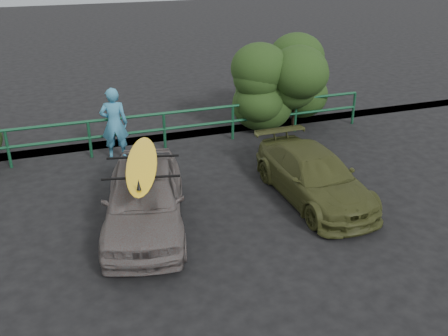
{
  "coord_description": "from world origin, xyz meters",
  "views": [
    {
      "loc": [
        -1.69,
        -7.66,
        5.31
      ],
      "look_at": [
        1.4,
        1.18,
        0.98
      ],
      "focal_mm": 40.0,
      "sensor_mm": 36.0,
      "label": 1
    }
  ],
  "objects_px": {
    "guardrail": "(128,134)",
    "man": "(114,124)",
    "surfboard": "(142,164)",
    "sedan": "(144,198)",
    "olive_vehicle": "(314,176)"
  },
  "relations": [
    {
      "from": "olive_vehicle",
      "to": "man",
      "type": "relative_size",
      "value": 1.96
    },
    {
      "from": "man",
      "to": "guardrail",
      "type": "bearing_deg",
      "value": -135.05
    },
    {
      "from": "man",
      "to": "surfboard",
      "type": "height_order",
      "value": "man"
    },
    {
      "from": "guardrail",
      "to": "man",
      "type": "xyz_separation_m",
      "value": [
        -0.36,
        -0.25,
        0.43
      ]
    },
    {
      "from": "sedan",
      "to": "man",
      "type": "xyz_separation_m",
      "value": [
        -0.04,
        3.71,
        0.3
      ]
    },
    {
      "from": "man",
      "to": "sedan",
      "type": "bearing_deg",
      "value": 100.83
    },
    {
      "from": "sedan",
      "to": "surfboard",
      "type": "distance_m",
      "value": 0.74
    },
    {
      "from": "sedan",
      "to": "olive_vehicle",
      "type": "distance_m",
      "value": 3.76
    },
    {
      "from": "olive_vehicle",
      "to": "guardrail",
      "type": "bearing_deg",
      "value": 129.74
    },
    {
      "from": "guardrail",
      "to": "man",
      "type": "bearing_deg",
      "value": -145.23
    },
    {
      "from": "sedan",
      "to": "man",
      "type": "height_order",
      "value": "man"
    },
    {
      "from": "guardrail",
      "to": "surfboard",
      "type": "xyz_separation_m",
      "value": [
        -0.32,
        -3.96,
        0.88
      ]
    },
    {
      "from": "guardrail",
      "to": "olive_vehicle",
      "type": "bearing_deg",
      "value": -49.06
    },
    {
      "from": "guardrail",
      "to": "sedan",
      "type": "distance_m",
      "value": 3.98
    },
    {
      "from": "olive_vehicle",
      "to": "surfboard",
      "type": "height_order",
      "value": "surfboard"
    }
  ]
}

